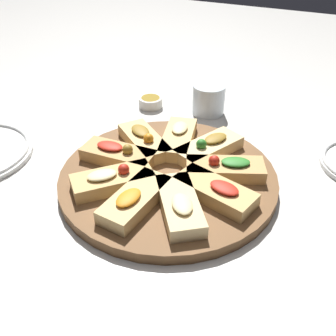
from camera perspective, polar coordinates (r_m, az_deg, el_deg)
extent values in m
plane|color=beige|center=(0.79, 0.00, -2.06)|extent=(3.00, 3.00, 0.00)
cylinder|color=brown|center=(0.79, 0.00, -1.43)|extent=(0.43, 0.43, 0.02)
cube|color=tan|center=(0.72, 6.81, -3.36)|extent=(0.16, 0.10, 0.03)
ellipsoid|color=red|center=(0.70, 8.18, -2.84)|extent=(0.06, 0.05, 0.01)
cube|color=tan|center=(0.78, 8.28, -0.18)|extent=(0.16, 0.11, 0.03)
ellipsoid|color=#2D7A28|center=(0.77, 9.80, 0.88)|extent=(0.06, 0.05, 0.01)
sphere|color=red|center=(0.76, 6.70, 1.06)|extent=(0.02, 0.02, 0.02)
cube|color=#E5C689|center=(0.84, 5.92, 2.85)|extent=(0.12, 0.16, 0.03)
ellipsoid|color=olive|center=(0.84, 6.92, 4.32)|extent=(0.06, 0.07, 0.01)
sphere|color=#2D7A28|center=(0.81, 4.86, 3.48)|extent=(0.02, 0.02, 0.02)
cube|color=#DBB775|center=(0.86, 1.47, 4.23)|extent=(0.09, 0.16, 0.03)
ellipsoid|color=beige|center=(0.87, 1.71, 5.87)|extent=(0.05, 0.06, 0.01)
cube|color=#DBB775|center=(0.86, -3.46, 3.86)|extent=(0.16, 0.14, 0.03)
ellipsoid|color=olive|center=(0.86, -4.03, 5.46)|extent=(0.07, 0.06, 0.01)
sphere|color=orange|center=(0.83, -2.85, 4.30)|extent=(0.02, 0.02, 0.02)
cube|color=tan|center=(0.82, -7.28, 1.78)|extent=(0.15, 0.06, 0.03)
ellipsoid|color=red|center=(0.81, -8.54, 3.11)|extent=(0.06, 0.04, 0.01)
sphere|color=olive|center=(0.79, -5.95, 2.62)|extent=(0.02, 0.02, 0.02)
cube|color=tan|center=(0.75, -8.04, -1.80)|extent=(0.15, 0.15, 0.03)
ellipsoid|color=beige|center=(0.73, -9.58, -1.00)|extent=(0.06, 0.06, 0.01)
sphere|color=red|center=(0.74, -6.46, -0.20)|extent=(0.02, 0.02, 0.02)
cube|color=#DBB775|center=(0.70, -4.76, -4.57)|extent=(0.08, 0.16, 0.03)
ellipsoid|color=orange|center=(0.68, -5.76, -4.28)|extent=(0.04, 0.06, 0.01)
cube|color=#E5C689|center=(0.69, 1.69, -5.35)|extent=(0.14, 0.16, 0.03)
ellipsoid|color=beige|center=(0.66, 2.06, -5.23)|extent=(0.06, 0.07, 0.01)
cylinder|color=silver|center=(1.04, 5.92, 9.90)|extent=(0.08, 0.08, 0.08)
cylinder|color=silver|center=(1.08, -2.54, 9.52)|extent=(0.06, 0.06, 0.03)
cylinder|color=olive|center=(1.07, -2.56, 10.07)|extent=(0.05, 0.05, 0.00)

